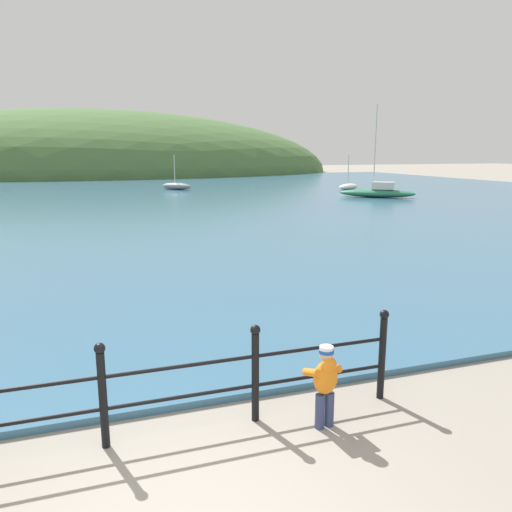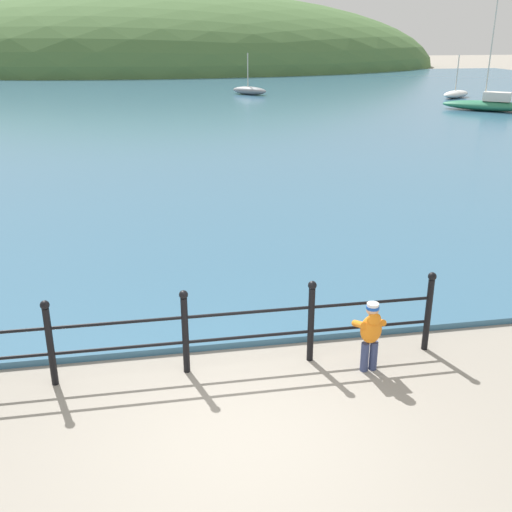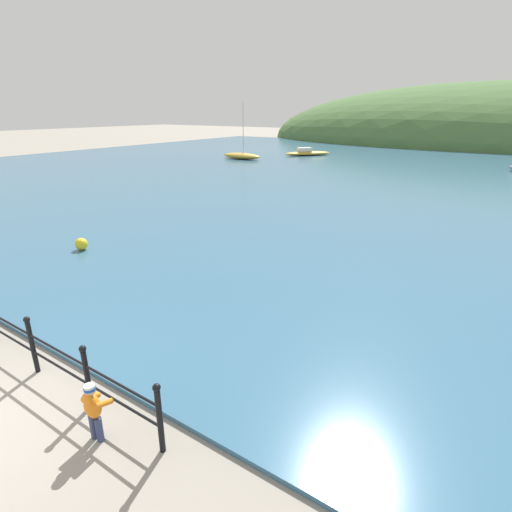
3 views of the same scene
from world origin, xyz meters
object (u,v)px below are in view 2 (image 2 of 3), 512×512
at_px(child_in_coat, 371,330).
at_px(boat_twin_mast, 456,94).
at_px(boat_blue_hull, 490,104).
at_px(boat_far_left, 249,90).

relative_size(child_in_coat, boat_twin_mast, 0.35).
bearing_deg(boat_twin_mast, boat_blue_hull, -102.33).
distance_m(child_in_coat, boat_far_left, 36.04).
bearing_deg(child_in_coat, boat_blue_hull, 56.70).
relative_size(boat_twin_mast, boat_blue_hull, 0.47).
height_order(boat_twin_mast, boat_blue_hull, boat_blue_hull).
xyz_separation_m(child_in_coat, boat_twin_mast, (17.60, 31.20, -0.25)).
xyz_separation_m(boat_twin_mast, boat_blue_hull, (-1.44, -6.60, 0.10)).
bearing_deg(child_in_coat, boat_twin_mast, 60.57).
bearing_deg(boat_twin_mast, boat_far_left, 160.86).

